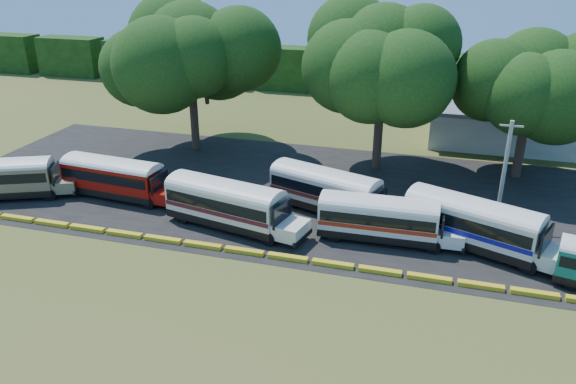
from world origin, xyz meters
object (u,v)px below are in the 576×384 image
(bus_beige, at_px, (2,176))
(bus_white_red, at_px, (381,216))
(tree_west, at_px, (190,50))
(bus_red, at_px, (115,175))
(bus_cream_west, at_px, (228,202))

(bus_beige, bearing_deg, bus_white_red, -21.78)
(tree_west, bearing_deg, bus_red, -94.19)
(bus_white_red, distance_m, tree_west, 26.47)
(bus_red, distance_m, tree_west, 15.35)
(bus_beige, xyz_separation_m, tree_west, (9.61, 15.76, 7.94))
(bus_red, distance_m, bus_white_red, 21.60)
(bus_cream_west, relative_size, tree_west, 0.77)
(bus_white_red, height_order, tree_west, tree_west)
(bus_beige, height_order, bus_cream_west, bus_cream_west)
(tree_west, bearing_deg, bus_beige, -121.38)
(bus_white_red, bearing_deg, bus_beige, -179.25)
(tree_west, bearing_deg, bus_cream_west, -57.96)
(bus_cream_west, bearing_deg, tree_west, 134.02)
(bus_red, height_order, bus_white_red, bus_red)
(bus_cream_west, distance_m, bus_white_red, 10.90)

